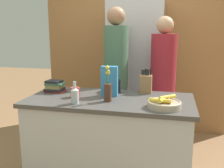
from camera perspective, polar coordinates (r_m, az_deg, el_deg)
kitchen_island at (r=2.69m, az=-0.47°, el=-12.51°), size 1.59×0.77×0.91m
back_wall_wood at (r=4.10m, az=4.98°, el=8.18°), size 2.79×0.12×2.60m
refrigerator at (r=3.77m, az=5.18°, el=2.77°), size 0.75×0.63×1.94m
fruit_bowl at (r=2.26m, az=11.32°, el=-4.14°), size 0.29×0.29×0.11m
knife_block at (r=2.74m, az=7.39°, el=0.06°), size 0.12×0.10×0.26m
flower_vase at (r=2.40m, az=-0.94°, el=-1.23°), size 0.07×0.07×0.34m
cereal_box at (r=2.59m, az=-0.57°, el=0.62°), size 0.17×0.06×0.30m
coffee_mug at (r=2.59m, az=-8.02°, el=-1.78°), size 0.09×0.13×0.10m
book_stack at (r=2.83m, az=-12.36°, el=-0.55°), size 0.21×0.16×0.12m
bottle_oil at (r=2.75m, az=1.09°, el=-0.05°), size 0.07×0.07×0.22m
bottle_vinegar at (r=2.35m, az=-8.11°, el=-2.40°), size 0.07×0.07×0.20m
person_at_sink at (r=3.14m, az=0.85°, el=2.36°), size 0.29×0.29×1.82m
person_in_blue at (r=3.18m, az=10.98°, el=0.95°), size 0.30×0.30×1.71m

